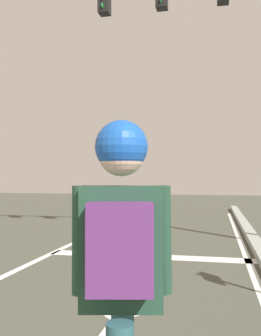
% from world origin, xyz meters
% --- Properties ---
extents(stop_bar, '(3.55, 0.40, 0.01)m').
position_xyz_m(stop_bar, '(1.57, 7.84, 0.00)').
color(stop_bar, silver).
rests_on(stop_bar, ground).
extents(lane_arrow_head, '(0.71, 0.71, 0.01)m').
position_xyz_m(lane_arrow_head, '(1.75, 5.20, 0.00)').
color(lane_arrow_head, silver).
rests_on(lane_arrow_head, ground).
extents(skater, '(0.43, 0.60, 1.55)m').
position_xyz_m(skater, '(2.27, 2.88, 1.05)').
color(skater, '#2A565C').
rests_on(skater, skateboard).
extents(traffic_signal_mast, '(5.17, 0.34, 5.96)m').
position_xyz_m(traffic_signal_mast, '(2.67, 9.34, 4.37)').
color(traffic_signal_mast, '#5C5855').
rests_on(traffic_signal_mast, ground).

